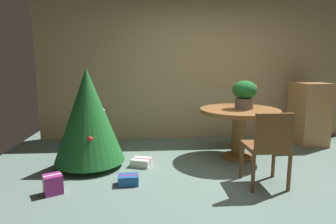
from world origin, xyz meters
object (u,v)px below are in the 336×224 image
object	(u,v)px
round_dining_table	(239,120)
gift_box_blue	(128,180)
flower_vase	(245,93)
gift_box_cream	(141,162)
wooden_chair_near	(268,144)
gift_box_purple	(53,184)
holiday_tree	(88,115)
wooden_cabinet	(308,113)

from	to	relation	value
round_dining_table	gift_box_blue	distance (m)	1.91
flower_vase	gift_box_cream	bearing A→B (deg)	-170.02
wooden_chair_near	gift_box_purple	xyz separation A→B (m)	(-2.43, -0.00, -0.41)
gift_box_blue	holiday_tree	bearing A→B (deg)	130.89
holiday_tree	gift_box_blue	bearing A→B (deg)	-49.11
holiday_tree	gift_box_cream	world-z (taller)	holiday_tree
round_dining_table	gift_box_cream	bearing A→B (deg)	-169.90
gift_box_purple	wooden_cabinet	xyz separation A→B (m)	(3.91, 1.74, 0.44)
round_dining_table	gift_box_blue	xyz separation A→B (m)	(-1.61, -0.88, -0.54)
gift_box_purple	wooden_cabinet	distance (m)	4.30
round_dining_table	holiday_tree	xyz separation A→B (m)	(-2.18, -0.22, 0.13)
holiday_tree	gift_box_blue	size ratio (longest dim) A/B	5.44
gift_box_cream	wooden_cabinet	bearing A→B (deg)	17.76
gift_box_blue	wooden_cabinet	xyz separation A→B (m)	(3.09, 1.56, 0.49)
wooden_chair_near	gift_box_purple	distance (m)	2.46
wooden_chair_near	gift_box_purple	bearing A→B (deg)	-179.95
flower_vase	gift_box_purple	xyz separation A→B (m)	(-2.50, -1.06, -0.89)
round_dining_table	wooden_chair_near	xyz separation A→B (m)	(0.00, -1.05, -0.08)
flower_vase	wooden_chair_near	size ratio (longest dim) A/B	0.47
round_dining_table	flower_vase	distance (m)	0.41
gift_box_purple	round_dining_table	bearing A→B (deg)	23.50
gift_box_cream	gift_box_blue	world-z (taller)	gift_box_blue
round_dining_table	wooden_cabinet	world-z (taller)	wooden_cabinet
holiday_tree	gift_box_blue	world-z (taller)	holiday_tree
round_dining_table	wooden_chair_near	bearing A→B (deg)	-90.00
holiday_tree	flower_vase	bearing A→B (deg)	5.70
gift_box_purple	flower_vase	bearing A→B (deg)	23.09
flower_vase	wooden_cabinet	bearing A→B (deg)	25.53
gift_box_purple	holiday_tree	bearing A→B (deg)	73.84
round_dining_table	gift_box_purple	distance (m)	2.69
round_dining_table	flower_vase	xyz separation A→B (m)	(0.07, 0.01, 0.40)
wooden_chair_near	wooden_cabinet	distance (m)	2.28
gift_box_blue	wooden_cabinet	distance (m)	3.50
flower_vase	wooden_cabinet	distance (m)	1.63
gift_box_purple	gift_box_cream	bearing A→B (deg)	39.64
round_dining_table	gift_box_cream	size ratio (longest dim) A/B	3.79
round_dining_table	gift_box_purple	world-z (taller)	round_dining_table
wooden_chair_near	holiday_tree	bearing A→B (deg)	159.03
gift_box_purple	gift_box_cream	world-z (taller)	gift_box_purple
gift_box_cream	wooden_cabinet	distance (m)	3.14
wooden_chair_near	gift_box_purple	world-z (taller)	wooden_chair_near
flower_vase	wooden_cabinet	size ratio (longest dim) A/B	0.38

